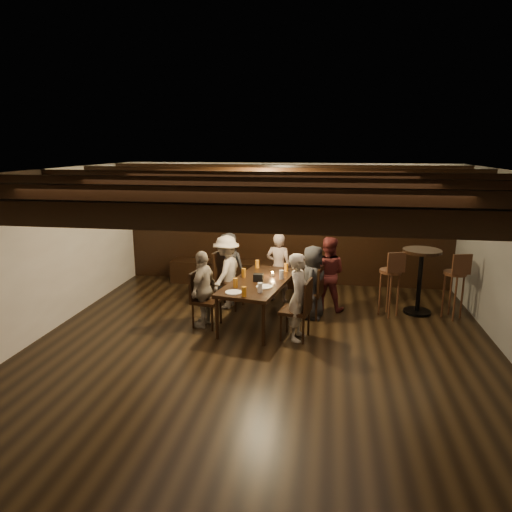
% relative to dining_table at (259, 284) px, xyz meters
% --- Properties ---
extents(room, '(7.00, 7.00, 7.00)m').
position_rel_dining_table_xyz_m(room, '(-0.09, 0.97, 0.45)').
color(room, black).
rests_on(room, ground).
extents(dining_table, '(1.11, 1.92, 0.68)m').
position_rel_dining_table_xyz_m(dining_table, '(0.00, 0.00, 0.00)').
color(dining_table, black).
rests_on(dining_table, floor).
extents(chair_left_near, '(0.52, 0.52, 0.98)m').
position_rel_dining_table_xyz_m(chair_left_near, '(-0.63, 0.57, -0.32)').
color(chair_left_near, black).
rests_on(chair_left_near, floor).
extents(chair_left_far, '(0.46, 0.46, 0.87)m').
position_rel_dining_table_xyz_m(chair_left_far, '(-0.79, -0.32, -0.36)').
color(chair_left_far, black).
rests_on(chair_left_far, floor).
extents(chair_right_near, '(0.45, 0.45, 0.85)m').
position_rel_dining_table_xyz_m(chair_right_near, '(0.79, 0.32, -0.36)').
color(chair_right_near, black).
rests_on(chair_right_near, floor).
extents(chair_right_far, '(0.47, 0.47, 0.89)m').
position_rel_dining_table_xyz_m(chair_right_far, '(0.63, -0.57, -0.35)').
color(chair_right_far, black).
rests_on(chair_right_far, floor).
extents(person_bench_left, '(0.65, 0.48, 1.22)m').
position_rel_dining_table_xyz_m(person_bench_left, '(-0.73, 1.04, -0.01)').
color(person_bench_left, '#252527').
rests_on(person_bench_left, floor).
extents(person_bench_centre, '(0.50, 0.37, 1.24)m').
position_rel_dining_table_xyz_m(person_bench_centre, '(0.19, 1.03, 0.00)').
color(person_bench_centre, gray).
rests_on(person_bench_centre, floor).
extents(person_bench_right, '(0.69, 0.58, 1.26)m').
position_rel_dining_table_xyz_m(person_bench_right, '(1.04, 0.73, 0.01)').
color(person_bench_right, '#5B201F').
rests_on(person_bench_right, floor).
extents(person_left_near, '(0.60, 0.88, 1.26)m').
position_rel_dining_table_xyz_m(person_left_near, '(-0.66, 0.58, 0.01)').
color(person_left_near, '#A89D8E').
rests_on(person_left_near, floor).
extents(person_left_far, '(0.41, 0.74, 1.19)m').
position_rel_dining_table_xyz_m(person_left_far, '(-0.82, -0.31, -0.02)').
color(person_left_far, gray).
rests_on(person_left_far, floor).
extents(person_right_near, '(0.48, 0.64, 1.19)m').
position_rel_dining_table_xyz_m(person_right_near, '(0.82, 0.31, -0.02)').
color(person_right_near, '#242527').
rests_on(person_right_near, floor).
extents(person_right_far, '(0.38, 0.51, 1.27)m').
position_rel_dining_table_xyz_m(person_right_far, '(0.66, -0.58, 0.01)').
color(person_right_far, '#A59C8C').
rests_on(person_right_far, floor).
extents(pint_a, '(0.07, 0.07, 0.14)m').
position_rel_dining_table_xyz_m(pint_a, '(-0.15, 0.74, 0.13)').
color(pint_a, '#BF7219').
rests_on(pint_a, dining_table).
extents(pint_b, '(0.07, 0.07, 0.14)m').
position_rel_dining_table_xyz_m(pint_b, '(0.36, 0.60, 0.13)').
color(pint_b, '#BF7219').
rests_on(pint_b, dining_table).
extents(pint_c, '(0.07, 0.07, 0.14)m').
position_rel_dining_table_xyz_m(pint_c, '(-0.28, 0.15, 0.13)').
color(pint_c, '#BF7219').
rests_on(pint_c, dining_table).
extents(pint_d, '(0.07, 0.07, 0.14)m').
position_rel_dining_table_xyz_m(pint_d, '(0.33, 0.14, 0.13)').
color(pint_d, silver).
rests_on(pint_d, dining_table).
extents(pint_e, '(0.07, 0.07, 0.14)m').
position_rel_dining_table_xyz_m(pint_e, '(-0.30, -0.40, 0.13)').
color(pint_e, '#BF7219').
rests_on(pint_e, dining_table).
extents(pint_f, '(0.07, 0.07, 0.14)m').
position_rel_dining_table_xyz_m(pint_f, '(0.10, -0.58, 0.13)').
color(pint_f, silver).
rests_on(pint_f, dining_table).
extents(pint_g, '(0.07, 0.07, 0.14)m').
position_rel_dining_table_xyz_m(pint_g, '(-0.09, -0.80, 0.13)').
color(pint_g, '#BF7219').
rests_on(pint_g, dining_table).
extents(plate_near, '(0.24, 0.24, 0.01)m').
position_rel_dining_table_xyz_m(plate_near, '(-0.27, -0.66, 0.06)').
color(plate_near, white).
rests_on(plate_near, dining_table).
extents(plate_far, '(0.24, 0.24, 0.01)m').
position_rel_dining_table_xyz_m(plate_far, '(0.12, -0.33, 0.06)').
color(plate_far, white).
rests_on(plate_far, dining_table).
extents(condiment_caddy, '(0.15, 0.10, 0.12)m').
position_rel_dining_table_xyz_m(condiment_caddy, '(-0.01, -0.05, 0.12)').
color(condiment_caddy, black).
rests_on(condiment_caddy, dining_table).
extents(candle, '(0.05, 0.05, 0.05)m').
position_rel_dining_table_xyz_m(candle, '(0.17, 0.27, 0.08)').
color(candle, beige).
rests_on(candle, dining_table).
extents(high_top_table, '(0.61, 0.61, 1.09)m').
position_rel_dining_table_xyz_m(high_top_table, '(2.55, 0.79, 0.09)').
color(high_top_table, black).
rests_on(high_top_table, floor).
extents(bar_stool_left, '(0.38, 0.40, 1.10)m').
position_rel_dining_table_xyz_m(bar_stool_left, '(2.05, 0.59, -0.21)').
color(bar_stool_left, '#382212').
rests_on(bar_stool_left, floor).
extents(bar_stool_right, '(0.37, 0.39, 1.10)m').
position_rel_dining_table_xyz_m(bar_stool_right, '(3.05, 0.64, -0.21)').
color(bar_stool_right, '#382212').
rests_on(bar_stool_right, floor).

